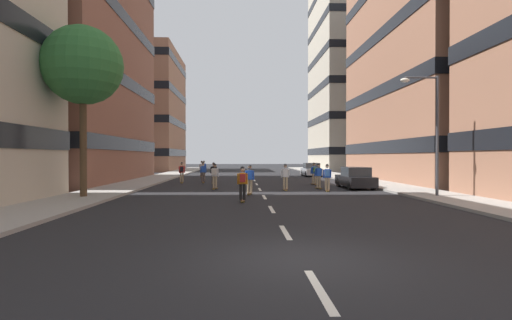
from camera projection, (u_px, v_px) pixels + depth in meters
ground_plane at (255, 181)px, 35.13m from camera, size 159.47×159.47×0.00m
sidewalk_left at (155, 179)px, 38.05m from camera, size 3.40×73.09×0.14m
sidewalk_right at (350, 178)px, 38.85m from camera, size 3.40×73.09×0.14m
lane_markings at (254, 180)px, 36.55m from camera, size 0.16×62.20×0.01m
building_left_mid at (55, 57)px, 34.62m from camera, size 13.12×20.63×22.20m
building_left_far at (138, 111)px, 62.71m from camera, size 13.12×17.04×19.04m
building_right_mid at (446, 42)px, 36.08m from camera, size 13.12×21.33×25.70m
building_right_far at (356, 61)px, 64.10m from camera, size 13.12×17.46×35.86m
parked_car_near at (311, 170)px, 44.34m from camera, size 1.82×4.40×1.52m
parked_car_mid at (355, 179)px, 27.39m from camera, size 1.82×4.40×1.52m
street_tree_near at (83, 66)px, 20.57m from camera, size 4.16×4.16×9.06m
streetlamp_right at (431, 122)px, 20.99m from camera, size 2.13×0.30×6.50m
skater_0 at (204, 167)px, 44.84m from camera, size 0.55×0.91×1.78m
skater_1 at (285, 176)px, 25.67m from camera, size 0.53×0.90×1.78m
skater_2 at (202, 168)px, 43.43m from camera, size 0.55×0.91×1.78m
skater_3 at (242, 182)px, 19.28m from camera, size 0.54×0.91×1.78m
skater_4 at (203, 171)px, 33.18m from camera, size 0.55×0.91×1.78m
skater_5 at (182, 171)px, 32.93m from camera, size 0.55×0.91×1.78m
skater_6 at (327, 176)px, 25.02m from camera, size 0.55×0.92×1.78m
skater_7 at (318, 175)px, 27.06m from camera, size 0.56×0.92×1.78m
skater_8 at (214, 172)px, 32.09m from camera, size 0.57×0.92×1.78m
skater_9 at (314, 172)px, 30.87m from camera, size 0.57×0.92×1.78m
skater_10 at (250, 178)px, 22.94m from camera, size 0.56×0.92×1.78m
skater_11 at (215, 175)px, 26.65m from camera, size 0.57×0.92×1.78m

